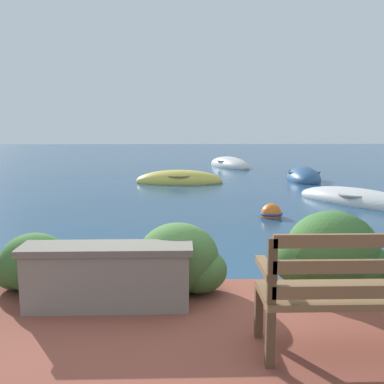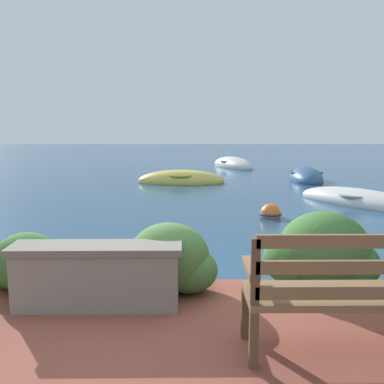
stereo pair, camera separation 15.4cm
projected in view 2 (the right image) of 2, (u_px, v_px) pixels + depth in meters
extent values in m
plane|color=navy|center=(162.00, 299.00, 4.59)|extent=(80.00, 80.00, 0.00)
cube|color=brown|center=(245.00, 313.00, 3.29)|extent=(0.06, 0.06, 0.40)
cube|color=brown|center=(254.00, 340.00, 2.87)|extent=(0.06, 0.06, 0.40)
cube|color=brown|center=(332.00, 295.00, 3.05)|extent=(1.23, 0.48, 0.05)
cube|color=brown|center=(343.00, 293.00, 2.83)|extent=(1.17, 0.04, 0.09)
cube|color=brown|center=(344.00, 267.00, 2.80)|extent=(1.17, 0.04, 0.09)
cube|color=brown|center=(346.00, 241.00, 2.77)|extent=(1.17, 0.04, 0.09)
cube|color=brown|center=(255.00, 272.00, 2.80)|extent=(0.06, 0.04, 0.45)
cube|color=brown|center=(250.00, 268.00, 3.01)|extent=(0.07, 0.43, 0.05)
cube|color=gray|center=(97.00, 279.00, 3.84)|extent=(1.45, 0.35, 0.52)
cube|color=#6C655B|center=(96.00, 248.00, 3.80)|extent=(1.52, 0.39, 0.06)
ellipsoid|color=#38662D|center=(27.00, 261.00, 4.24)|extent=(0.68, 0.61, 0.58)
ellipsoid|color=#38662D|center=(10.00, 268.00, 4.30)|extent=(0.51, 0.46, 0.41)
ellipsoid|color=#38662D|center=(43.00, 272.00, 4.23)|extent=(0.48, 0.43, 0.38)
ellipsoid|color=#426B33|center=(169.00, 257.00, 4.21)|extent=(0.80, 0.72, 0.68)
ellipsoid|color=#426B33|center=(147.00, 265.00, 4.28)|extent=(0.60, 0.54, 0.48)
ellipsoid|color=#426B33|center=(189.00, 270.00, 4.19)|extent=(0.56, 0.51, 0.44)
ellipsoid|color=#38662D|center=(324.00, 250.00, 4.29)|extent=(0.92, 0.83, 0.78)
ellipsoid|color=#38662D|center=(297.00, 259.00, 4.37)|extent=(0.69, 0.62, 0.55)
ellipsoid|color=#38662D|center=(347.00, 264.00, 4.27)|extent=(0.64, 0.58, 0.51)
ellipsoid|color=silver|center=(360.00, 202.00, 10.16)|extent=(2.72, 3.34, 0.64)
torus|color=gray|center=(360.00, 195.00, 10.14)|extent=(1.42, 1.42, 0.07)
cube|color=#846647|center=(342.00, 193.00, 10.55)|extent=(0.73, 0.55, 0.04)
cube|color=#846647|center=(376.00, 199.00, 9.80)|extent=(0.73, 0.55, 0.04)
ellipsoid|color=#DBC64C|center=(181.00, 181.00, 14.00)|extent=(2.87, 1.25, 0.74)
torus|color=olive|center=(181.00, 175.00, 13.97)|extent=(1.20, 1.20, 0.07)
cube|color=#846647|center=(168.00, 176.00, 13.99)|extent=(0.15, 0.92, 0.04)
cube|color=#846647|center=(192.00, 176.00, 13.97)|extent=(0.15, 0.92, 0.04)
ellipsoid|color=#2D517A|center=(306.00, 179.00, 14.57)|extent=(1.36, 2.47, 0.81)
torus|color=#2D4157|center=(306.00, 172.00, 14.53)|extent=(1.22, 1.22, 0.07)
cube|color=#846647|center=(308.00, 174.00, 14.19)|extent=(0.88, 0.22, 0.04)
cube|color=#846647|center=(305.00, 172.00, 14.83)|extent=(0.88, 0.22, 0.04)
ellipsoid|color=silver|center=(233.00, 166.00, 19.40)|extent=(2.17, 3.28, 0.81)
torus|color=gray|center=(233.00, 161.00, 19.37)|extent=(1.49, 1.49, 0.07)
cube|color=#846647|center=(238.00, 162.00, 18.95)|extent=(0.89, 0.44, 0.04)
cube|color=#846647|center=(229.00, 161.00, 19.73)|extent=(0.89, 0.44, 0.04)
sphere|color=orange|center=(270.00, 214.00, 8.69)|extent=(0.42, 0.42, 0.42)
torus|color=navy|center=(270.00, 214.00, 8.69)|extent=(0.46, 0.46, 0.05)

